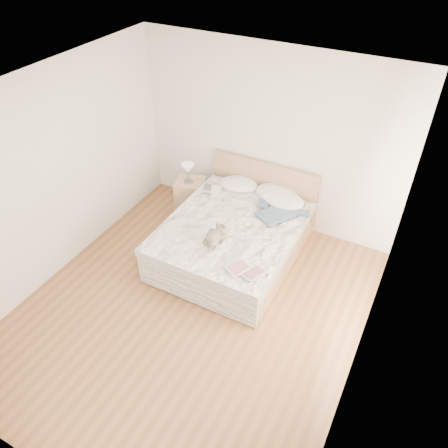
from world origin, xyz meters
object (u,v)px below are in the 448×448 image
at_px(childrens_book, 246,271).
at_px(nightstand, 191,196).
at_px(table_lamp, 188,169).
at_px(photo_book, 212,189).
at_px(bed, 234,238).
at_px(teddy_bear, 213,240).

bearing_deg(childrens_book, nightstand, 163.25).
relative_size(nightstand, childrens_book, 1.36).
distance_m(table_lamp, childrens_book, 2.21).
bearing_deg(table_lamp, photo_book, -13.04).
height_order(nightstand, photo_book, photo_book).
bearing_deg(bed, nightstand, 150.29).
xyz_separation_m(nightstand, childrens_book, (1.67, -1.45, 0.35)).
distance_m(table_lamp, photo_book, 0.52).
bearing_deg(childrens_book, table_lamp, 163.77).
bearing_deg(bed, childrens_book, -55.13).
distance_m(nightstand, photo_book, 0.60).
bearing_deg(table_lamp, bed, -28.80).
distance_m(photo_book, childrens_book, 1.79).
xyz_separation_m(bed, childrens_book, (0.57, -0.82, 0.32)).
height_order(nightstand, teddy_bear, teddy_bear).
bearing_deg(nightstand, teddy_bear, -47.49).
distance_m(childrens_book, teddy_bear, 0.67).
xyz_separation_m(bed, nightstand, (-1.10, 0.63, -0.03)).
relative_size(nightstand, teddy_bear, 1.70).
bearing_deg(childrens_book, bed, 149.02).
xyz_separation_m(photo_book, childrens_book, (1.20, -1.32, 0.00)).
distance_m(nightstand, table_lamp, 0.51).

